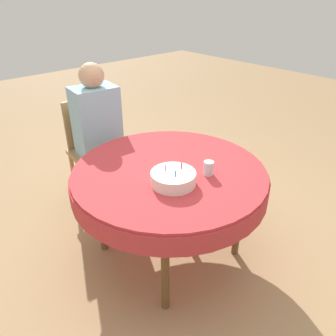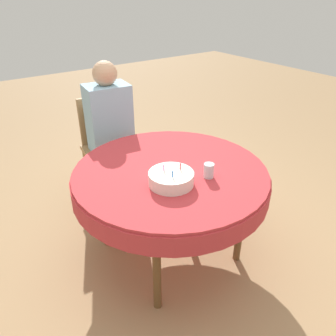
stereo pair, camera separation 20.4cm
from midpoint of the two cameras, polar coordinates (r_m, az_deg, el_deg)
The scene contains 6 objects.
ground_plane at distance 2.55m, azimuth 2.72°, elevation -14.24°, with size 12.00×12.00×0.00m, color #A37F56.
dining_table at distance 2.17m, azimuth 3.11°, elevation -2.20°, with size 1.28×1.28×0.71m.
chair at distance 3.00m, azimuth -8.38°, elevation 4.27°, with size 0.51×0.51×0.90m.
person at distance 2.82m, azimuth -8.03°, elevation 8.07°, with size 0.38×0.38×1.24m.
birthday_cake at distance 1.95m, azimuth 3.55°, elevation -1.90°, with size 0.27×0.27×0.12m.
drinking_glass at distance 2.05m, azimuth 9.96°, elevation -0.51°, with size 0.07×0.07×0.09m.
Camera 2 is at (-1.09, -1.49, 1.76)m, focal length 35.00 mm.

